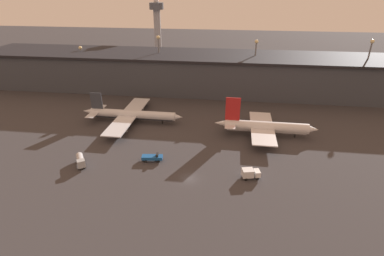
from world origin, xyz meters
name	(u,v)px	position (x,y,z in m)	size (l,w,h in m)	color
ground	(189,179)	(0.00, 0.00, 0.00)	(600.00, 600.00, 0.00)	#383538
terminal_building	(211,73)	(0.00, 78.60, 9.13)	(234.58, 31.02, 18.18)	#3D424C
airplane_0	(131,115)	(-28.20, 35.41, 2.96)	(40.77, 37.58, 11.37)	silver
airplane_1	(265,127)	(23.16, 30.14, 3.35)	(36.68, 27.60, 13.81)	silver
service_vehicle_0	(80,160)	(-33.55, 2.74, 1.68)	(5.21, 6.60, 2.96)	#9EA3A8
service_vehicle_1	(152,157)	(-12.65, 7.95, 1.20)	(6.60, 2.98, 2.55)	#195199
service_vehicle_2	(250,173)	(16.94, 2.59, 1.64)	(5.44, 3.62, 2.92)	white
lamp_post_0	(82,60)	(-67.93, 79.14, 13.39)	(1.80, 1.80, 20.51)	slate
lamp_post_1	(159,56)	(-26.41, 79.14, 16.78)	(1.80, 1.80, 26.61)	slate
lamp_post_2	(255,59)	(21.23, 79.14, 16.25)	(1.80, 1.80, 25.63)	slate
lamp_post_3	(367,61)	(72.69, 79.14, 16.94)	(1.80, 1.80, 26.90)	slate
control_tower	(157,27)	(-39.31, 130.86, 24.09)	(9.00, 9.00, 41.36)	#99999E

